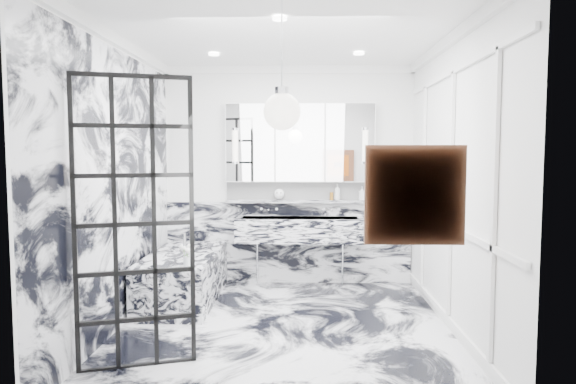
{
  "coord_description": "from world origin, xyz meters",
  "views": [
    {
      "loc": [
        0.2,
        -4.84,
        1.7
      ],
      "look_at": [
        0.03,
        0.5,
        1.29
      ],
      "focal_mm": 32.0,
      "sensor_mm": 36.0,
      "label": 1
    }
  ],
  "objects_px": {
    "crittall_door": "(135,224)",
    "trough_sink": "(300,229)",
    "mirror_cabinet": "(300,143)",
    "bathtub": "(184,277)"
  },
  "relations": [
    {
      "from": "crittall_door",
      "to": "trough_sink",
      "type": "xyz_separation_m",
      "value": [
        1.27,
        2.47,
        -0.41
      ]
    },
    {
      "from": "mirror_cabinet",
      "to": "bathtub",
      "type": "xyz_separation_m",
      "value": [
        -1.32,
        -0.83,
        -1.54
      ]
    },
    {
      "from": "crittall_door",
      "to": "trough_sink",
      "type": "distance_m",
      "value": 2.81
    },
    {
      "from": "mirror_cabinet",
      "to": "crittall_door",
      "type": "bearing_deg",
      "value": -115.66
    },
    {
      "from": "trough_sink",
      "to": "mirror_cabinet",
      "type": "bearing_deg",
      "value": 90.0
    },
    {
      "from": "crittall_door",
      "to": "trough_sink",
      "type": "bearing_deg",
      "value": 45.47
    },
    {
      "from": "trough_sink",
      "to": "bathtub",
      "type": "distance_m",
      "value": 1.55
    },
    {
      "from": "trough_sink",
      "to": "bathtub",
      "type": "xyz_separation_m",
      "value": [
        -1.33,
        -0.66,
        -0.45
      ]
    },
    {
      "from": "crittall_door",
      "to": "bathtub",
      "type": "bearing_deg",
      "value": 74.38
    },
    {
      "from": "crittall_door",
      "to": "trough_sink",
      "type": "height_order",
      "value": "crittall_door"
    }
  ]
}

